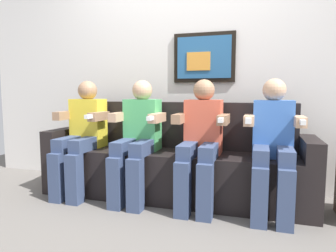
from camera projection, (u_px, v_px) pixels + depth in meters
The scene contains 7 objects.
ground_plane at pixel (163, 208), 2.60m from camera, with size 6.37×6.37×0.00m, color #66605B.
back_wall_assembly at pixel (186, 63), 3.18m from camera, with size 4.90×0.10×2.60m.
couch at pixel (173, 164), 2.88m from camera, with size 2.50×0.58×0.90m.
person_leftmost at pixel (82, 133), 2.94m from camera, with size 0.46×0.56×1.11m.
person_left_center at pixel (138, 135), 2.77m from camera, with size 0.46×0.56×1.11m.
person_right_center at pixel (201, 138), 2.60m from camera, with size 0.46×0.56×1.11m.
person_rightmost at pixel (273, 141), 2.42m from camera, with size 0.46×0.56×1.11m.
Camera 1 is at (0.78, -2.38, 0.99)m, focal length 32.27 mm.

